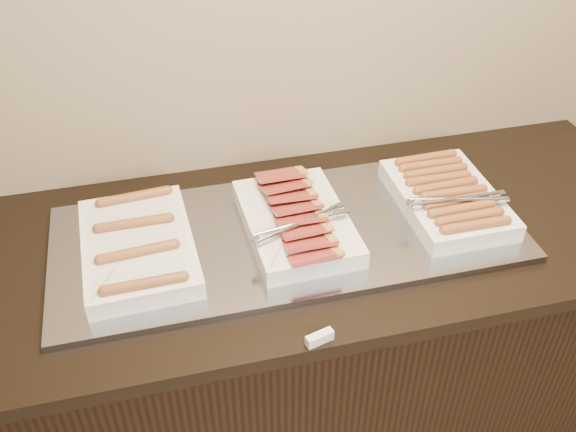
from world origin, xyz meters
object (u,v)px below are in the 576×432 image
Objects in this scene: dish_left at (138,246)px; warming_tray at (288,234)px; counter at (297,348)px; dish_center at (296,221)px; dish_right at (448,197)px.

warming_tray is at bearing -2.39° from dish_left.
dish_center is at bearing -157.71° from counter.
dish_center is at bearing -9.63° from warming_tray.
warming_tray is (-0.03, 0.00, 0.46)m from counter.
dish_left is (-0.38, 0.00, 0.04)m from warming_tray.
warming_tray is 0.05m from dish_center.
dish_right is (0.42, 0.00, 0.00)m from dish_center.
warming_tray is 0.44m from dish_right.
dish_left is at bearing 180.00° from warming_tray.
counter is 5.09× the size of dish_center.
warming_tray is at bearing 179.20° from dish_right.
dish_center is (0.02, -0.00, 0.04)m from warming_tray.
warming_tray is at bearing 180.00° from counter.
dish_right is (0.82, -0.00, 0.01)m from dish_left.
dish_center is at bearing -2.90° from dish_left.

